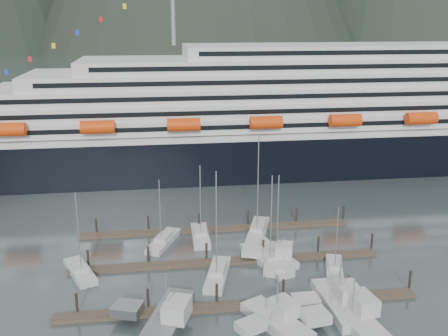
{
  "coord_description": "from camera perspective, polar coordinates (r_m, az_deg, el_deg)",
  "views": [
    {
      "loc": [
        -15.48,
        -70.11,
        36.76
      ],
      "look_at": [
        -2.78,
        22.0,
        9.79
      ],
      "focal_mm": 42.0,
      "sensor_mm": 36.0,
      "label": 1
    }
  ],
  "objects": [
    {
      "name": "trawler_b",
      "position": [
        67.19,
        5.66,
        -16.19
      ],
      "size": [
        9.44,
        10.98,
        6.84
      ],
      "rotation": [
        0.0,
        0.0,
        2.03
      ],
      "color": "#BBBBBB",
      "rests_on": "ground"
    },
    {
      "name": "sailboat_h",
      "position": [
        81.49,
        11.92,
        -10.71
      ],
      "size": [
        4.71,
        8.56,
        10.92
      ],
      "rotation": [
        0.0,
        0.0,
        1.27
      ],
      "color": "#BBBBBB",
      "rests_on": "ground"
    },
    {
      "name": "sailboat_c",
      "position": [
        84.63,
        5.36,
        -9.31
      ],
      "size": [
        6.04,
        11.27,
        14.39
      ],
      "rotation": [
        0.0,
        0.0,
        1.87
      ],
      "color": "#BBBBBB",
      "rests_on": "ground"
    },
    {
      "name": "trawler_c",
      "position": [
        69.85,
        13.65,
        -15.23
      ],
      "size": [
        10.01,
        14.03,
        6.96
      ],
      "rotation": [
        0.0,
        0.0,
        1.73
      ],
      "color": "#BBBBBB",
      "rests_on": "ground"
    },
    {
      "name": "sailboat_g",
      "position": [
        92.7,
        3.71,
        -6.91
      ],
      "size": [
        6.5,
        12.08,
        18.25
      ],
      "rotation": [
        0.0,
        0.0,
        1.25
      ],
      "color": "#BBBBBB",
      "rests_on": "ground"
    },
    {
      "name": "sailboat_b",
      "position": [
        78.03,
        -0.7,
        -11.56
      ],
      "size": [
        5.35,
        10.79,
        17.02
      ],
      "rotation": [
        0.0,
        0.0,
        1.31
      ],
      "color": "#BBBBBB",
      "rests_on": "ground"
    },
    {
      "name": "dock_near",
      "position": [
        71.13,
        1.86,
        -14.66
      ],
      "size": [
        48.18,
        2.28,
        3.2
      ],
      "color": "#44352C",
      "rests_on": "ground"
    },
    {
      "name": "dock_mid",
      "position": [
        82.42,
        0.33,
        -10.07
      ],
      "size": [
        48.18,
        2.28,
        3.2
      ],
      "color": "#44352C",
      "rests_on": "ground"
    },
    {
      "name": "trawler_a",
      "position": [
        67.54,
        -6.39,
        -15.97
      ],
      "size": [
        10.95,
        13.92,
        7.41
      ],
      "rotation": [
        0.0,
        0.0,
        1.23
      ],
      "color": "gray",
      "rests_on": "ground"
    },
    {
      "name": "cruise_ship",
      "position": [
        135.35,
        11.99,
        5.3
      ],
      "size": [
        210.0,
        30.4,
        50.3
      ],
      "color": "black",
      "rests_on": "ground"
    },
    {
      "name": "sailboat_f",
      "position": [
        90.8,
        -2.58,
        -7.42
      ],
      "size": [
        3.0,
        9.75,
        13.86
      ],
      "rotation": [
        0.0,
        0.0,
        1.55
      ],
      "color": "#BBBBBB",
      "rests_on": "ground"
    },
    {
      "name": "sailboat_e",
      "position": [
        89.32,
        -6.61,
        -7.96
      ],
      "size": [
        6.31,
        10.12,
        12.05
      ],
      "rotation": [
        0.0,
        0.0,
        1.16
      ],
      "color": "#BBBBBB",
      "rests_on": "ground"
    },
    {
      "name": "trawler_e",
      "position": [
        82.64,
        5.71,
        -9.66
      ],
      "size": [
        8.65,
        10.72,
        6.6
      ],
      "rotation": [
        0.0,
        0.0,
        1.27
      ],
      "color": "#BBBBBB",
      "rests_on": "ground"
    },
    {
      "name": "dock_far",
      "position": [
        94.15,
        -0.8,
        -6.6
      ],
      "size": [
        48.18,
        2.28,
        3.2
      ],
      "color": "#44352C",
      "rests_on": "ground"
    },
    {
      "name": "ground",
      "position": [
        80.66,
        4.17,
        -10.98
      ],
      "size": [
        1600.0,
        1600.0,
        0.0
      ],
      "primitive_type": "plane",
      "color": "#3F494A",
      "rests_on": "ground"
    },
    {
      "name": "trawler_d",
      "position": [
        71.97,
        12.22,
        -14.12
      ],
      "size": [
        8.78,
        11.88,
        7.01
      ],
      "rotation": [
        0.0,
        0.0,
        1.6
      ],
      "color": "#BBBBBB",
      "rests_on": "ground"
    },
    {
      "name": "sailboat_a",
      "position": [
        81.7,
        -15.38,
        -10.86
      ],
      "size": [
        5.98,
        9.5,
        13.48
      ],
      "rotation": [
        0.0,
        0.0,
        1.97
      ],
      "color": "#BBBBBB",
      "rests_on": "ground"
    },
    {
      "name": "sailboat_d",
      "position": [
        82.61,
        4.59,
        -9.97
      ],
      "size": [
        6.51,
        12.26,
        15.01
      ],
      "rotation": [
        0.0,
        0.0,
        1.9
      ],
      "color": "#BBBBBB",
      "rests_on": "ground"
    }
  ]
}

